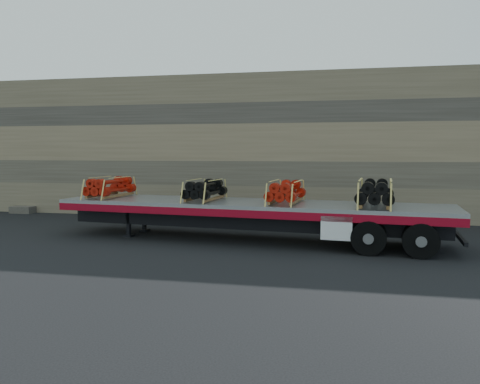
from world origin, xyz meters
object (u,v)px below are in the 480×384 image
Objects in this scene: bundle_midfront at (205,190)px; bundle_rear at (375,193)px; trailer at (249,221)px; bundle_front at (110,188)px; bundle_midrear at (286,192)px.

bundle_rear is at bearing -0.00° from bundle_midfront.
bundle_front reaches higher than trailer.
bundle_midrear reaches higher than bundle_midfront.
bundle_front is (-5.77, 0.56, 1.10)m from trailer.
trailer is 6.80× the size of bundle_midfront.
trailer is 4.59m from bundle_rear.
bundle_midrear is at bearing 0.00° from trailer.
trailer is 5.90m from bundle_front.
bundle_rear reaches higher than trailer.
bundle_front is 4.08m from bundle_midfront.
bundle_rear is at bearing -0.00° from bundle_midrear.
trailer is 5.94× the size of bundle_rear.
bundle_front is 1.04× the size of bundle_midfront.
trailer is at bearing -0.00° from bundle_midfront.
bundle_midrear is at bearing 0.00° from bundle_front.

